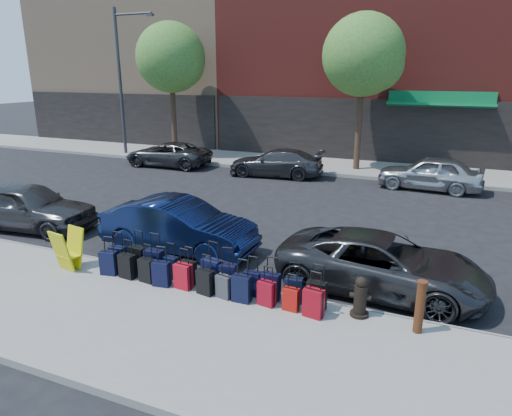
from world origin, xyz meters
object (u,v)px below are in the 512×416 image
at_px(tree_center, 366,57).
at_px(tree_left, 173,60).
at_px(car_far_1, 276,163).
at_px(car_near_2, 382,264).
at_px(suitcase_front_5, 212,273).
at_px(streetlight, 122,74).
at_px(fire_hydrant, 360,298).
at_px(car_near_0, 27,206).
at_px(bollard, 420,306).
at_px(car_far_0, 168,154).
at_px(car_far_2, 430,173).
at_px(car_near_1, 179,226).
at_px(display_rack, 68,250).

bearing_deg(tree_center, tree_left, 180.00).
relative_size(tree_center, car_far_1, 1.63).
bearing_deg(car_far_1, car_near_2, 25.62).
relative_size(tree_center, suitcase_front_5, 6.79).
relative_size(streetlight, fire_hydrant, 9.68).
bearing_deg(car_near_0, suitcase_front_5, -109.15).
relative_size(tree_left, bollard, 7.06).
distance_m(tree_left, car_far_0, 5.45).
bearing_deg(streetlight, car_near_0, -65.50).
distance_m(bollard, car_far_0, 17.94).
xyz_separation_m(suitcase_front_5, car_far_0, (-8.95, 11.87, 0.14)).
relative_size(tree_left, fire_hydrant, 8.80).
bearing_deg(bollard, car_far_0, 137.94).
bearing_deg(car_far_0, suitcase_front_5, 35.33).
bearing_deg(car_far_2, car_near_0, -44.03).
relative_size(suitcase_front_5, bollard, 1.04).
height_order(tree_center, car_near_0, tree_center).
xyz_separation_m(tree_left, bollard, (14.28, -14.44, -4.73)).
xyz_separation_m(tree_center, bollard, (3.78, -14.44, -4.73)).
xyz_separation_m(bollard, car_near_2, (-0.92, 1.78, -0.03)).
height_order(car_near_0, car_far_0, car_near_0).
distance_m(car_far_0, car_far_1, 6.07).
xyz_separation_m(suitcase_front_5, bollard, (4.37, -0.15, 0.20)).
height_order(tree_center, streetlight, streetlight).
relative_size(bollard, car_near_2, 0.22).
distance_m(car_near_1, car_far_0, 12.11).
xyz_separation_m(tree_left, car_far_0, (0.96, -2.42, -4.78)).
bearing_deg(car_far_2, car_far_1, -85.45).
relative_size(car_near_2, car_far_2, 1.11).
bearing_deg(car_far_0, car_near_2, 48.75).
relative_size(tree_left, car_near_2, 1.56).
height_order(car_far_1, car_far_2, car_far_2).
bearing_deg(suitcase_front_5, car_far_0, 137.42).
bearing_deg(car_far_2, display_rack, -27.71).
bearing_deg(car_near_2, tree_center, 16.46).
bearing_deg(bollard, car_near_1, 162.14).
relative_size(tree_center, fire_hydrant, 8.80).
bearing_deg(display_rack, car_far_1, 96.12).
height_order(tree_center, fire_hydrant, tree_center).
bearing_deg(car_far_2, tree_center, -121.75).
bearing_deg(car_near_0, car_far_1, -30.58).
bearing_deg(fire_hydrant, car_near_1, 159.15).
height_order(bollard, car_far_0, car_far_0).
bearing_deg(tree_center, fire_hydrant, -79.38).
distance_m(car_near_1, car_near_2, 5.51).
relative_size(tree_center, car_far_2, 1.74).
bearing_deg(car_near_0, tree_center, -38.85).
relative_size(tree_center, streetlight, 0.91).
xyz_separation_m(car_near_0, car_far_2, (11.38, 10.19, -0.03)).
bearing_deg(car_near_1, car_far_2, -30.99).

